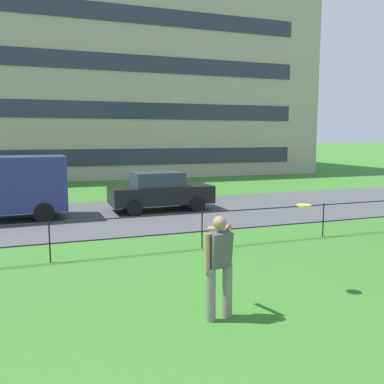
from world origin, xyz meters
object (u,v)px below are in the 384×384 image
(person_thrower, at_px, (219,264))
(car_black_far_left, at_px, (160,191))
(apartment_building_background, at_px, (89,75))
(frisbee, at_px, (304,205))

(person_thrower, bearing_deg, car_black_far_left, 79.84)
(apartment_building_background, bearing_deg, person_thrower, -92.69)
(person_thrower, height_order, car_black_far_left, person_thrower)
(frisbee, height_order, apartment_building_background, apartment_building_background)
(frisbee, height_order, car_black_far_left, frisbee)
(person_thrower, xyz_separation_m, car_black_far_left, (1.81, 10.07, -0.14))
(person_thrower, distance_m, car_black_far_left, 10.24)
(car_black_far_left, distance_m, apartment_building_background, 21.42)
(apartment_building_background, bearing_deg, frisbee, -88.99)
(car_black_far_left, relative_size, apartment_building_background, 0.12)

